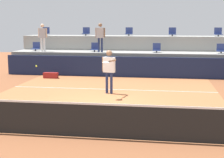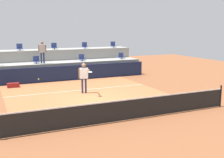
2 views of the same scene
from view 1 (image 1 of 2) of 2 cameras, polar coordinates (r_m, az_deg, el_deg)
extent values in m
plane|color=brown|center=(12.60, -1.64, -3.86)|extent=(40.00, 40.00, 0.00)
cube|color=#A36038|center=(13.56, -0.88, -2.90)|extent=(9.00, 10.00, 0.01)
cube|color=silver|center=(14.91, 0.02, -1.75)|extent=(9.00, 0.06, 0.00)
cube|color=black|center=(8.71, -6.44, -6.86)|extent=(10.40, 0.01, 0.87)
cube|color=white|center=(8.60, -6.49, -4.06)|extent=(10.40, 0.02, 0.05)
cube|color=#141E42|center=(18.35, 1.73, 2.05)|extent=(13.00, 0.16, 1.10)
cube|color=gray|center=(19.62, 2.19, 2.75)|extent=(13.00, 1.80, 1.25)
cube|color=gray|center=(21.36, 2.76, 4.43)|extent=(13.00, 1.80, 2.10)
cylinder|color=#2D2D33|center=(20.70, -12.70, 4.75)|extent=(0.08, 0.08, 0.10)
cube|color=navy|center=(20.70, -12.71, 4.94)|extent=(0.44, 0.40, 0.04)
cube|color=navy|center=(20.85, -12.55, 5.56)|extent=(0.44, 0.04, 0.38)
cylinder|color=#2D2D33|center=(19.69, -2.95, 4.74)|extent=(0.08, 0.08, 0.10)
cube|color=navy|center=(19.68, -2.95, 4.94)|extent=(0.44, 0.40, 0.04)
cube|color=navy|center=(19.84, -2.85, 5.58)|extent=(0.44, 0.04, 0.38)
cylinder|color=#2D2D33|center=(19.28, 7.47, 4.57)|extent=(0.08, 0.08, 0.10)
cube|color=navy|center=(19.28, 7.48, 4.78)|extent=(0.44, 0.40, 0.04)
cube|color=navy|center=(19.44, 7.50, 5.44)|extent=(0.44, 0.04, 0.38)
cylinder|color=#2D2D33|center=(19.52, 17.80, 4.26)|extent=(0.08, 0.08, 0.10)
cube|color=navy|center=(19.52, 17.81, 4.47)|extent=(0.44, 0.40, 0.04)
cube|color=navy|center=(19.68, 17.76, 5.12)|extent=(0.44, 0.04, 0.38)
cylinder|color=#2D2D33|center=(22.34, -11.10, 7.31)|extent=(0.08, 0.08, 0.10)
cube|color=navy|center=(22.34, -11.10, 7.49)|extent=(0.44, 0.40, 0.04)
cube|color=navy|center=(22.50, -10.96, 8.04)|extent=(0.44, 0.04, 0.38)
cylinder|color=#2D2D33|center=(21.59, -4.42, 7.39)|extent=(0.08, 0.08, 0.10)
cube|color=navy|center=(21.59, -4.42, 7.57)|extent=(0.44, 0.40, 0.04)
cube|color=navy|center=(21.76, -4.32, 8.14)|extent=(0.44, 0.04, 0.38)
cylinder|color=#2D2D33|center=(21.14, 2.84, 7.36)|extent=(0.08, 0.08, 0.10)
cube|color=navy|center=(21.14, 2.84, 7.55)|extent=(0.44, 0.40, 0.04)
cube|color=navy|center=(21.31, 2.89, 8.13)|extent=(0.44, 0.04, 0.38)
cylinder|color=#2D2D33|center=(21.03, 10.07, 7.22)|extent=(0.08, 0.08, 0.10)
cube|color=navy|center=(21.03, 10.07, 7.41)|extent=(0.44, 0.40, 0.04)
cube|color=navy|center=(21.20, 10.08, 7.99)|extent=(0.44, 0.04, 0.38)
cylinder|color=#2D2D33|center=(21.26, 17.37, 6.96)|extent=(0.08, 0.08, 0.10)
cube|color=navy|center=(21.26, 17.38, 7.15)|extent=(0.44, 0.40, 0.04)
cube|color=navy|center=(21.43, 17.33, 7.73)|extent=(0.44, 0.04, 0.38)
cylinder|color=navy|center=(14.05, -0.87, -0.64)|extent=(0.13, 0.13, 0.89)
cylinder|color=navy|center=(13.97, -0.11, -0.70)|extent=(0.13, 0.13, 0.89)
cube|color=white|center=(13.90, -0.49, 2.40)|extent=(0.51, 0.29, 0.63)
sphere|color=#846047|center=(13.85, -0.50, 4.38)|extent=(0.29, 0.29, 0.24)
cylinder|color=#846047|center=(14.00, -1.52, 2.53)|extent=(0.09, 0.09, 0.59)
cylinder|color=#846047|center=(13.51, 0.10, 3.12)|extent=(0.21, 0.56, 0.07)
cylinder|color=black|center=(13.16, -0.55, 2.95)|extent=(0.10, 0.26, 0.04)
ellipsoid|color=silver|center=(12.91, -1.04, 2.82)|extent=(0.33, 0.37, 0.03)
cylinder|color=white|center=(20.23, -11.71, 5.65)|extent=(0.12, 0.12, 0.78)
cylinder|color=white|center=(20.15, -11.26, 5.65)|extent=(0.12, 0.12, 0.78)
cube|color=#B2B2B7|center=(20.16, -11.55, 7.55)|extent=(0.44, 0.23, 0.56)
sphere|color=beige|center=(20.16, -11.59, 8.76)|extent=(0.24, 0.24, 0.21)
cylinder|color=beige|center=(20.27, -12.18, 7.58)|extent=(0.08, 0.08, 0.52)
cylinder|color=beige|center=(20.05, -10.91, 7.61)|extent=(0.08, 0.08, 0.52)
cylinder|color=navy|center=(19.32, -2.23, 5.70)|extent=(0.13, 0.13, 0.80)
cylinder|color=navy|center=(19.26, -1.71, 5.69)|extent=(0.13, 0.13, 0.80)
cube|color=#B2B2B7|center=(19.26, -1.98, 7.74)|extent=(0.46, 0.24, 0.57)
sphere|color=#846047|center=(19.25, -1.99, 9.04)|extent=(0.25, 0.25, 0.22)
cylinder|color=#846047|center=(19.34, -2.70, 7.79)|extent=(0.08, 0.08, 0.54)
cylinder|color=#846047|center=(19.18, -1.26, 7.78)|extent=(0.08, 0.08, 0.54)
sphere|color=#CCE033|center=(13.80, -12.56, 2.12)|extent=(0.07, 0.07, 0.07)
cube|color=maroon|center=(18.25, -10.23, 0.60)|extent=(0.76, 0.28, 0.30)
camera|label=2|loc=(7.93, -98.31, 5.90)|focal=45.73mm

